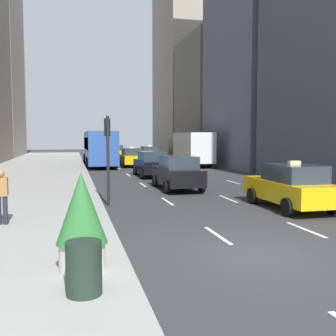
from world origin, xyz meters
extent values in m
plane|color=#333335|center=(0.00, 0.00, 0.00)|extent=(160.00, 160.00, 0.00)
cube|color=#9E9E99|center=(-7.00, 27.00, 0.07)|extent=(8.00, 66.00, 0.15)
cube|color=white|center=(-0.20, 2.00, 0.01)|extent=(0.12, 2.00, 0.01)
cube|color=white|center=(-0.20, 8.00, 0.01)|extent=(0.12, 2.00, 0.01)
cube|color=white|center=(-0.20, 14.00, 0.01)|extent=(0.12, 2.00, 0.01)
cube|color=white|center=(-0.20, 20.00, 0.01)|extent=(0.12, 2.00, 0.01)
cube|color=white|center=(-0.20, 26.00, 0.01)|extent=(0.12, 2.00, 0.01)
cube|color=white|center=(-0.20, 32.00, 0.01)|extent=(0.12, 2.00, 0.01)
cube|color=white|center=(-0.20, 38.00, 0.01)|extent=(0.12, 2.00, 0.01)
cube|color=white|center=(-0.20, 44.00, 0.01)|extent=(0.12, 2.00, 0.01)
cube|color=white|center=(-0.20, 50.00, 0.01)|extent=(0.12, 2.00, 0.01)
cube|color=white|center=(2.60, 2.00, 0.01)|extent=(0.12, 2.00, 0.01)
cube|color=white|center=(2.60, 8.00, 0.01)|extent=(0.12, 2.00, 0.01)
cube|color=white|center=(2.60, 14.00, 0.01)|extent=(0.12, 2.00, 0.01)
cube|color=white|center=(2.60, 20.00, 0.01)|extent=(0.12, 2.00, 0.01)
cube|color=white|center=(2.60, 26.00, 0.01)|extent=(0.12, 2.00, 0.01)
cube|color=white|center=(2.60, 32.00, 0.01)|extent=(0.12, 2.00, 0.01)
cube|color=white|center=(2.60, 38.00, 0.01)|extent=(0.12, 2.00, 0.01)
cube|color=white|center=(2.60, 44.00, 0.01)|extent=(0.12, 2.00, 0.01)
cube|color=white|center=(2.60, 50.00, 0.01)|extent=(0.12, 2.00, 0.01)
cube|color=white|center=(5.40, 8.00, 0.01)|extent=(0.12, 2.00, 0.01)
cube|color=white|center=(5.40, 14.00, 0.01)|extent=(0.12, 2.00, 0.01)
cube|color=white|center=(5.40, 20.00, 0.01)|extent=(0.12, 2.00, 0.01)
cube|color=white|center=(5.40, 26.00, 0.01)|extent=(0.12, 2.00, 0.01)
cube|color=white|center=(5.40, 32.00, 0.01)|extent=(0.12, 2.00, 0.01)
cube|color=white|center=(5.40, 38.00, 0.01)|extent=(0.12, 2.00, 0.01)
cube|color=white|center=(5.40, 44.00, 0.01)|extent=(0.12, 2.00, 0.01)
cube|color=white|center=(5.40, 50.00, 0.01)|extent=(0.12, 2.00, 0.01)
cube|color=slate|center=(12.00, 36.62, 7.22)|extent=(6.00, 10.65, 14.44)
cube|color=gray|center=(12.00, 49.49, 18.01)|extent=(6.00, 13.60, 36.01)
cube|color=yellow|center=(4.00, 33.70, 0.71)|extent=(1.80, 4.40, 0.76)
cube|color=#28333D|center=(4.00, 33.43, 1.41)|extent=(1.58, 2.29, 0.64)
cube|color=#F2E599|center=(4.00, 33.43, 1.80)|extent=(0.44, 0.20, 0.14)
cylinder|color=black|center=(3.10, 35.06, 0.33)|extent=(0.22, 0.66, 0.66)
cylinder|color=black|center=(4.90, 35.06, 0.33)|extent=(0.22, 0.66, 0.66)
cylinder|color=black|center=(3.10, 32.33, 0.33)|extent=(0.22, 0.66, 0.66)
cylinder|color=black|center=(4.90, 32.33, 0.33)|extent=(0.22, 0.66, 0.66)
cube|color=yellow|center=(4.00, 5.23, 0.71)|extent=(1.80, 4.40, 0.76)
cube|color=#28333D|center=(4.00, 4.97, 1.41)|extent=(1.58, 2.29, 0.64)
cube|color=#F2E599|center=(4.00, 4.97, 1.80)|extent=(0.44, 0.20, 0.14)
cylinder|color=black|center=(3.10, 6.60, 0.33)|extent=(0.22, 0.66, 0.66)
cylinder|color=black|center=(4.90, 6.60, 0.33)|extent=(0.22, 0.66, 0.66)
cylinder|color=black|center=(3.10, 3.87, 0.33)|extent=(0.22, 0.66, 0.66)
cylinder|color=black|center=(4.90, 3.87, 0.33)|extent=(0.22, 0.66, 0.66)
cube|color=yellow|center=(1.20, 41.43, 0.71)|extent=(1.80, 4.40, 0.76)
cube|color=#28333D|center=(1.20, 41.17, 1.41)|extent=(1.58, 2.29, 0.64)
cube|color=#F2E599|center=(1.20, 41.17, 1.80)|extent=(0.44, 0.20, 0.14)
cylinder|color=black|center=(0.30, 42.80, 0.33)|extent=(0.22, 0.66, 0.66)
cylinder|color=black|center=(2.10, 42.80, 0.33)|extent=(0.22, 0.66, 0.66)
cylinder|color=black|center=(0.30, 40.07, 0.33)|extent=(0.22, 0.66, 0.66)
cylinder|color=black|center=(2.10, 40.07, 0.33)|extent=(0.22, 0.66, 0.66)
cube|color=yellow|center=(1.20, 27.96, 0.71)|extent=(1.80, 4.40, 0.76)
cube|color=#28333D|center=(1.20, 27.70, 1.41)|extent=(1.58, 2.29, 0.64)
cube|color=#F2E599|center=(1.20, 27.70, 1.80)|extent=(0.44, 0.20, 0.14)
cylinder|color=black|center=(0.30, 29.33, 0.33)|extent=(0.22, 0.66, 0.66)
cylinder|color=black|center=(2.10, 29.33, 0.33)|extent=(0.22, 0.66, 0.66)
cylinder|color=black|center=(0.30, 26.60, 0.33)|extent=(0.22, 0.66, 0.66)
cylinder|color=black|center=(2.10, 26.60, 0.33)|extent=(0.22, 0.66, 0.66)
cube|color=black|center=(1.20, 18.52, 0.73)|extent=(1.80, 4.55, 0.80)
cube|color=#28333D|center=(1.20, 18.24, 1.45)|extent=(1.58, 2.37, 0.64)
cylinder|color=black|center=(0.30, 19.93, 0.33)|extent=(0.22, 0.66, 0.66)
cylinder|color=black|center=(2.10, 19.93, 0.33)|extent=(0.22, 0.66, 0.66)
cylinder|color=black|center=(0.30, 17.10, 0.33)|extent=(0.22, 0.66, 0.66)
cylinder|color=black|center=(2.10, 17.10, 0.33)|extent=(0.22, 0.66, 0.66)
cube|color=black|center=(1.20, 11.59, 0.74)|extent=(1.80, 4.47, 0.82)
cube|color=#28333D|center=(1.20, 11.33, 1.47)|extent=(1.58, 2.32, 0.64)
cylinder|color=black|center=(0.30, 12.98, 0.33)|extent=(0.22, 0.66, 0.66)
cylinder|color=black|center=(2.10, 12.98, 0.33)|extent=(0.22, 0.66, 0.66)
cylinder|color=black|center=(0.30, 10.21, 0.33)|extent=(0.22, 0.66, 0.66)
cylinder|color=black|center=(2.10, 10.21, 0.33)|extent=(0.22, 0.66, 0.66)
cube|color=#2D519E|center=(-1.60, 29.77, 1.80)|extent=(2.50, 11.60, 2.90)
cube|color=#28333D|center=(-1.60, 35.52, 2.15)|extent=(2.30, 0.12, 1.40)
cube|color=#28333D|center=(-2.81, 29.77, 2.15)|extent=(0.08, 9.86, 1.10)
cube|color=yellow|center=(-1.60, 35.52, 3.05)|extent=(1.50, 0.10, 0.36)
cylinder|color=black|center=(-2.85, 33.37, 0.50)|extent=(0.30, 1.00, 1.00)
cylinder|color=black|center=(-0.35, 33.37, 0.50)|extent=(0.30, 1.00, 1.00)
cylinder|color=black|center=(-2.85, 26.58, 0.50)|extent=(0.30, 1.00, 1.00)
cylinder|color=black|center=(-0.35, 26.58, 0.50)|extent=(0.30, 1.00, 1.00)
cube|color=#262628|center=(6.80, 30.80, 1.50)|extent=(2.10, 2.40, 2.10)
cube|color=#28333D|center=(6.80, 31.95, 1.80)|extent=(1.90, 0.10, 0.90)
cube|color=white|center=(6.80, 26.60, 1.80)|extent=(2.30, 6.00, 2.70)
cylinder|color=black|center=(5.75, 30.80, 0.45)|extent=(0.28, 0.90, 0.90)
cylinder|color=black|center=(7.85, 30.80, 0.45)|extent=(0.28, 0.90, 0.90)
cylinder|color=black|center=(5.65, 25.40, 0.45)|extent=(0.28, 0.90, 0.90)
cylinder|color=black|center=(7.95, 25.40, 0.45)|extent=(0.28, 0.90, 0.90)
cylinder|color=#1E2D23|center=(-3.99, -1.72, 0.60)|extent=(0.60, 0.60, 0.90)
cylinder|color=beige|center=(-3.99, -0.50, 0.43)|extent=(0.90, 0.90, 0.55)
cylinder|color=#382819|center=(-3.99, -0.50, 0.67)|extent=(0.83, 0.83, 0.06)
cone|color=#2D7033|center=(-3.99, -0.50, 1.40)|extent=(1.00, 1.00, 1.40)
cylinder|color=#23232D|center=(-6.12, 4.20, 0.58)|extent=(0.14, 0.14, 0.86)
cube|color=olive|center=(-6.21, 4.20, 1.29)|extent=(0.36, 0.22, 0.56)
sphere|color=#9E7051|center=(-6.21, 4.20, 1.69)|extent=(0.22, 0.22, 0.22)
cylinder|color=black|center=(-2.75, 7.56, 1.80)|extent=(0.12, 0.12, 3.60)
cube|color=black|center=(-2.75, 7.74, 3.15)|extent=(0.24, 0.20, 0.72)
sphere|color=red|center=(-2.75, 7.85, 3.38)|extent=(0.14, 0.14, 0.14)
sphere|color=#4C3F14|center=(-2.75, 7.85, 3.15)|extent=(0.14, 0.14, 0.14)
sphere|color=#198C2D|center=(-2.75, 7.85, 2.92)|extent=(0.14, 0.14, 0.14)
camera|label=1|loc=(-4.15, -8.24, 2.78)|focal=42.00mm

